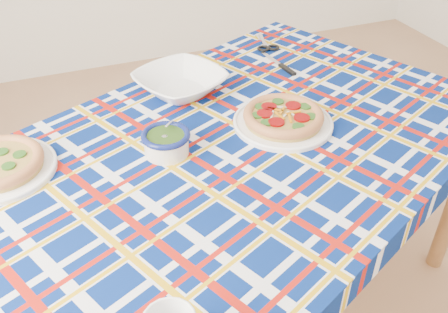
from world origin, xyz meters
name	(u,v)px	position (x,y,z in m)	size (l,w,h in m)	color
floor	(296,255)	(0.00, 0.00, 0.00)	(4.00, 4.00, 0.00)	#A27553
dining_table	(236,164)	(-0.33, -0.15, 0.65)	(1.79, 1.51, 0.72)	brown
tablecloth	(236,158)	(-0.33, -0.15, 0.67)	(1.56, 0.99, 0.10)	navy
main_focaccia_plate	(283,116)	(-0.17, -0.11, 0.75)	(0.30, 0.30, 0.06)	#A9833C
pesto_bowl	(166,141)	(-0.52, -0.12, 0.76)	(0.13, 0.13, 0.08)	#1A340E
serving_bowl	(180,83)	(-0.39, 0.18, 0.76)	(0.27, 0.27, 0.07)	white
table_knife	(272,59)	(-0.01, 0.29, 0.73)	(0.22, 0.02, 0.01)	silver
kitchen_scissors	(263,40)	(0.03, 0.45, 0.73)	(0.19, 0.09, 0.02)	silver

